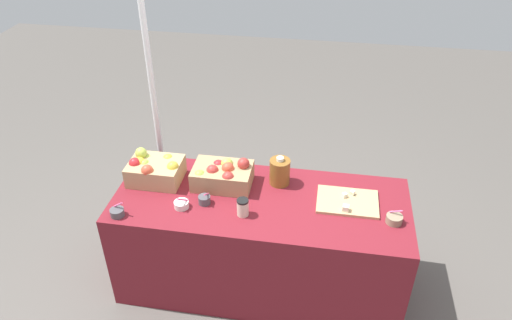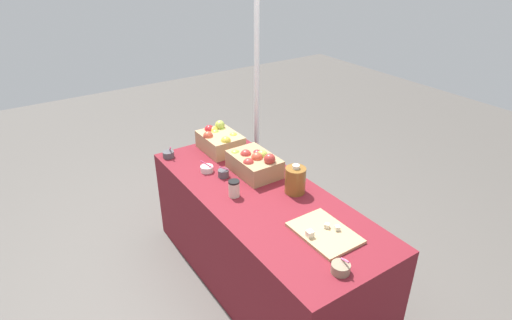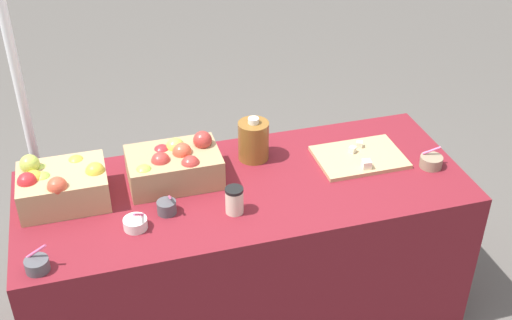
{
  "view_description": "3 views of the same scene",
  "coord_description": "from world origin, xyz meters",
  "px_view_note": "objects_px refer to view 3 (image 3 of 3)",
  "views": [
    {
      "loc": [
        0.36,
        -2.38,
        2.68
      ],
      "look_at": [
        -0.04,
        0.05,
        1.0
      ],
      "focal_mm": 33.69,
      "sensor_mm": 36.0,
      "label": 1
    },
    {
      "loc": [
        1.94,
        -1.35,
        2.24
      ],
      "look_at": [
        -0.16,
        0.06,
        0.91
      ],
      "focal_mm": 29.5,
      "sensor_mm": 36.0,
      "label": 2
    },
    {
      "loc": [
        -0.58,
        -2.19,
        2.34
      ],
      "look_at": [
        0.06,
        0.05,
        0.83
      ],
      "focal_mm": 46.03,
      "sensor_mm": 36.0,
      "label": 3
    }
  ],
  "objects_px": {
    "sample_bowl_extra": "(37,265)",
    "coffee_cup": "(234,200)",
    "cutting_board_front": "(359,157)",
    "cider_jug": "(253,140)",
    "sample_bowl_near": "(167,207)",
    "tent_pole": "(18,82)",
    "apple_crate_left": "(61,184)",
    "sample_bowl_mid": "(431,161)",
    "apple_crate_middle": "(174,165)",
    "sample_bowl_far": "(135,223)"
  },
  "relations": [
    {
      "from": "sample_bowl_extra",
      "to": "coffee_cup",
      "type": "xyz_separation_m",
      "value": [
        0.76,
        0.13,
        0.03
      ]
    },
    {
      "from": "coffee_cup",
      "to": "cutting_board_front",
      "type": "bearing_deg",
      "value": 19.03
    },
    {
      "from": "sample_bowl_far",
      "to": "apple_crate_middle",
      "type": "bearing_deg",
      "value": 53.7
    },
    {
      "from": "coffee_cup",
      "to": "apple_crate_middle",
      "type": "bearing_deg",
      "value": 123.85
    },
    {
      "from": "sample_bowl_extra",
      "to": "coffee_cup",
      "type": "bearing_deg",
      "value": 10.1
    },
    {
      "from": "sample_bowl_near",
      "to": "cutting_board_front",
      "type": "bearing_deg",
      "value": 9.54
    },
    {
      "from": "cider_jug",
      "to": "tent_pole",
      "type": "height_order",
      "value": "tent_pole"
    },
    {
      "from": "sample_bowl_near",
      "to": "tent_pole",
      "type": "xyz_separation_m",
      "value": [
        -0.51,
        0.63,
        0.32
      ]
    },
    {
      "from": "cider_jug",
      "to": "tent_pole",
      "type": "bearing_deg",
      "value": 160.73
    },
    {
      "from": "apple_crate_left",
      "to": "sample_bowl_mid",
      "type": "bearing_deg",
      "value": -6.79
    },
    {
      "from": "sample_bowl_near",
      "to": "sample_bowl_mid",
      "type": "relative_size",
      "value": 1.01
    },
    {
      "from": "sample_bowl_near",
      "to": "tent_pole",
      "type": "relative_size",
      "value": 0.05
    },
    {
      "from": "apple_crate_left",
      "to": "sample_bowl_extra",
      "type": "height_order",
      "value": "apple_crate_left"
    },
    {
      "from": "sample_bowl_mid",
      "to": "cider_jug",
      "type": "xyz_separation_m",
      "value": [
        -0.73,
        0.29,
        0.07
      ]
    },
    {
      "from": "apple_crate_middle",
      "to": "cider_jug",
      "type": "relative_size",
      "value": 1.9
    },
    {
      "from": "sample_bowl_near",
      "to": "sample_bowl_extra",
      "type": "relative_size",
      "value": 0.96
    },
    {
      "from": "apple_crate_left",
      "to": "sample_bowl_mid",
      "type": "relative_size",
      "value": 3.53
    },
    {
      "from": "sample_bowl_mid",
      "to": "cider_jug",
      "type": "bearing_deg",
      "value": 158.66
    },
    {
      "from": "sample_bowl_near",
      "to": "sample_bowl_extra",
      "type": "xyz_separation_m",
      "value": [
        -0.5,
        -0.2,
        -0.0
      ]
    },
    {
      "from": "apple_crate_left",
      "to": "cider_jug",
      "type": "xyz_separation_m",
      "value": [
        0.83,
        0.1,
        0.01
      ]
    },
    {
      "from": "cutting_board_front",
      "to": "apple_crate_left",
      "type": "bearing_deg",
      "value": 177.99
    },
    {
      "from": "cutting_board_front",
      "to": "coffee_cup",
      "type": "relative_size",
      "value": 3.41
    },
    {
      "from": "apple_crate_left",
      "to": "sample_bowl_mid",
      "type": "xyz_separation_m",
      "value": [
        1.57,
        -0.19,
        -0.06
      ]
    },
    {
      "from": "apple_crate_left",
      "to": "cutting_board_front",
      "type": "relative_size",
      "value": 0.9
    },
    {
      "from": "sample_bowl_near",
      "to": "tent_pole",
      "type": "distance_m",
      "value": 0.87
    },
    {
      "from": "apple_crate_middle",
      "to": "tent_pole",
      "type": "relative_size",
      "value": 0.18
    },
    {
      "from": "coffee_cup",
      "to": "tent_pole",
      "type": "relative_size",
      "value": 0.05
    },
    {
      "from": "tent_pole",
      "to": "cutting_board_front",
      "type": "bearing_deg",
      "value": -18.74
    },
    {
      "from": "sample_bowl_far",
      "to": "sample_bowl_mid",
      "type": "bearing_deg",
      "value": 3.14
    },
    {
      "from": "apple_crate_left",
      "to": "sample_bowl_mid",
      "type": "height_order",
      "value": "apple_crate_left"
    },
    {
      "from": "cutting_board_front",
      "to": "cider_jug",
      "type": "bearing_deg",
      "value": 162.37
    },
    {
      "from": "sample_bowl_far",
      "to": "sample_bowl_extra",
      "type": "xyz_separation_m",
      "value": [
        -0.37,
        -0.14,
        0.0
      ]
    },
    {
      "from": "apple_crate_left",
      "to": "sample_bowl_mid",
      "type": "distance_m",
      "value": 1.58
    },
    {
      "from": "sample_bowl_far",
      "to": "cider_jug",
      "type": "relative_size",
      "value": 0.51
    },
    {
      "from": "apple_crate_middle",
      "to": "sample_bowl_near",
      "type": "bearing_deg",
      "value": -108.3
    },
    {
      "from": "sample_bowl_far",
      "to": "coffee_cup",
      "type": "height_order",
      "value": "coffee_cup"
    },
    {
      "from": "apple_crate_middle",
      "to": "sample_bowl_near",
      "type": "xyz_separation_m",
      "value": [
        -0.07,
        -0.21,
        -0.05
      ]
    },
    {
      "from": "sample_bowl_near",
      "to": "tent_pole",
      "type": "height_order",
      "value": "tent_pole"
    },
    {
      "from": "sample_bowl_near",
      "to": "sample_bowl_far",
      "type": "height_order",
      "value": "sample_bowl_far"
    },
    {
      "from": "cider_jug",
      "to": "apple_crate_left",
      "type": "bearing_deg",
      "value": -173.25
    },
    {
      "from": "sample_bowl_near",
      "to": "coffee_cup",
      "type": "height_order",
      "value": "coffee_cup"
    },
    {
      "from": "apple_crate_left",
      "to": "coffee_cup",
      "type": "height_order",
      "value": "apple_crate_left"
    },
    {
      "from": "coffee_cup",
      "to": "tent_pole",
      "type": "xyz_separation_m",
      "value": [
        -0.77,
        0.7,
        0.29
      ]
    },
    {
      "from": "sample_bowl_mid",
      "to": "sample_bowl_near",
      "type": "bearing_deg",
      "value": -179.56
    },
    {
      "from": "apple_crate_middle",
      "to": "sample_bowl_extra",
      "type": "xyz_separation_m",
      "value": [
        -0.57,
        -0.42,
        -0.05
      ]
    },
    {
      "from": "coffee_cup",
      "to": "tent_pole",
      "type": "distance_m",
      "value": 1.08
    },
    {
      "from": "apple_crate_middle",
      "to": "cutting_board_front",
      "type": "distance_m",
      "value": 0.83
    },
    {
      "from": "sample_bowl_extra",
      "to": "coffee_cup",
      "type": "height_order",
      "value": "coffee_cup"
    },
    {
      "from": "sample_bowl_mid",
      "to": "coffee_cup",
      "type": "height_order",
      "value": "coffee_cup"
    },
    {
      "from": "sample_bowl_near",
      "to": "sample_bowl_far",
      "type": "relative_size",
      "value": 0.97
    }
  ]
}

